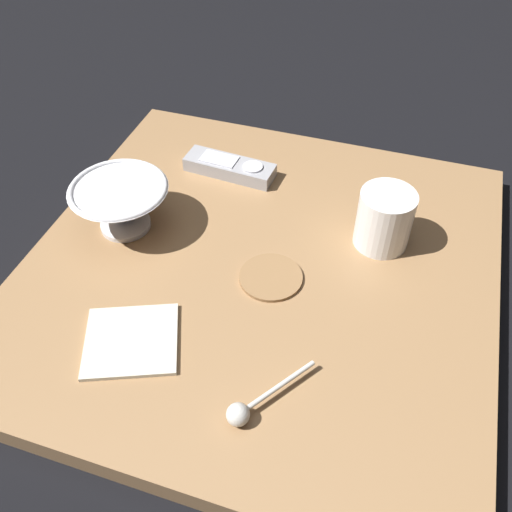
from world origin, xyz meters
TOP-DOWN VIEW (x-y plane):
  - ground_plane at (0.00, 0.00)m, footprint 6.00×6.00m
  - table at (0.00, 0.00)m, footprint 0.67×0.65m
  - cereal_bowl at (0.01, 0.22)m, footprint 0.14×0.14m
  - coffee_mug at (0.10, -0.15)m, footprint 0.08×0.08m
  - teaspoon at (-0.23, -0.06)m, footprint 0.11×0.08m
  - tv_remote_near at (0.19, 0.11)m, footprint 0.06×0.16m
  - folded_napkin at (-0.18, 0.11)m, footprint 0.14×0.15m
  - drink_coaster at (-0.02, -0.02)m, footprint 0.09×0.09m

SIDE VIEW (x-z plane):
  - ground_plane at x=0.00m, z-range 0.00..0.00m
  - table at x=0.00m, z-range 0.00..0.03m
  - drink_coaster at x=-0.02m, z-range 0.03..0.04m
  - folded_napkin at x=-0.18m, z-range 0.03..0.04m
  - tv_remote_near at x=0.19m, z-range 0.03..0.06m
  - teaspoon at x=-0.23m, z-range 0.03..0.06m
  - cereal_bowl at x=0.01m, z-range 0.04..0.11m
  - coffee_mug at x=0.10m, z-range 0.03..0.12m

